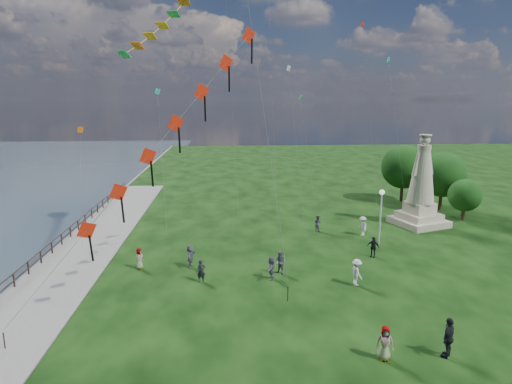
{
  "coord_description": "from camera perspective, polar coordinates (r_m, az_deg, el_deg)",
  "views": [
    {
      "loc": [
        -3.02,
        -19.9,
        11.55
      ],
      "look_at": [
        -1.0,
        8.0,
        5.5
      ],
      "focal_mm": 30.0,
      "sensor_mm": 36.0,
      "label": 1
    }
  ],
  "objects": [
    {
      "name": "person_3",
      "position": [
        22.31,
        24.29,
        -17.26
      ],
      "size": [
        1.22,
        1.22,
        1.95
      ],
      "primitive_type": "imported",
      "rotation": [
        0.0,
        0.0,
        3.92
      ],
      "color": "black",
      "rests_on": "ground"
    },
    {
      "name": "person_9",
      "position": [
        33.36,
        15.35,
        -7.07
      ],
      "size": [
        1.02,
        0.93,
        1.57
      ],
      "primitive_type": "imported",
      "rotation": [
        0.0,
        0.0,
        -0.63
      ],
      "color": "black",
      "rests_on": "ground"
    },
    {
      "name": "small_kites",
      "position": [
        43.73,
        1.87,
        15.71
      ],
      "size": [
        30.13,
        19.03,
        32.63
      ],
      "color": "#1CADA2",
      "rests_on": "ground"
    },
    {
      "name": "person_0",
      "position": [
        28.23,
        -7.32,
        -10.41
      ],
      "size": [
        0.61,
        0.47,
        1.49
      ],
      "primitive_type": "imported",
      "rotation": [
        0.0,
        0.0,
        0.23
      ],
      "color": "black",
      "rests_on": "ground"
    },
    {
      "name": "red_kite_train",
      "position": [
        24.76,
        -10.97,
        8.21
      ],
      "size": [
        12.52,
        9.35,
        15.96
      ],
      "color": "black",
      "rests_on": "ground"
    },
    {
      "name": "person_1",
      "position": [
        29.22,
        3.27,
        -9.4
      ],
      "size": [
        0.9,
        0.88,
        1.61
      ],
      "primitive_type": "imported",
      "rotation": [
        0.0,
        0.0,
        -0.74
      ],
      "color": "#595960",
      "rests_on": "ground"
    },
    {
      "name": "person_8",
      "position": [
        38.24,
        14.04,
        -4.43
      ],
      "size": [
        0.8,
        1.2,
        1.7
      ],
      "primitive_type": "imported",
      "rotation": [
        0.0,
        0.0,
        -1.34
      ],
      "color": "silver",
      "rests_on": "ground"
    },
    {
      "name": "person_2",
      "position": [
        28.27,
        13.27,
        -10.37
      ],
      "size": [
        0.82,
        1.21,
        1.72
      ],
      "primitive_type": "imported",
      "rotation": [
        0.0,
        0.0,
        1.81
      ],
      "color": "silver",
      "rests_on": "ground"
    },
    {
      "name": "person_4",
      "position": [
        21.23,
        16.8,
        -18.74
      ],
      "size": [
        0.88,
        0.64,
        1.64
      ],
      "primitive_type": "imported",
      "rotation": [
        0.0,
        0.0,
        -0.2
      ],
      "color": "#595960",
      "rests_on": "ground"
    },
    {
      "name": "statue",
      "position": [
        42.53,
        21.13,
        0.05
      ],
      "size": [
        5.29,
        5.29,
        8.48
      ],
      "rotation": [
        0.0,
        0.0,
        0.33
      ],
      "color": "tan",
      "rests_on": "ground"
    },
    {
      "name": "lamppost",
      "position": [
        35.9,
        16.35,
        -1.67
      ],
      "size": [
        0.42,
        0.42,
        4.51
      ],
      "color": "silver",
      "rests_on": "ground"
    },
    {
      "name": "waterfront",
      "position": [
        33.45,
        -25.62,
        -9.37
      ],
      "size": [
        200.0,
        200.0,
        1.51
      ],
      "color": "#2D3744",
      "rests_on": "ground"
    },
    {
      "name": "person_7",
      "position": [
        38.76,
        8.22,
        -4.13
      ],
      "size": [
        0.8,
        0.83,
        1.47
      ],
      "primitive_type": "imported",
      "rotation": [
        0.0,
        0.0,
        2.26
      ],
      "color": "#595960",
      "rests_on": "ground"
    },
    {
      "name": "person_5",
      "position": [
        30.67,
        -8.74,
        -8.43
      ],
      "size": [
        0.95,
        1.62,
        1.63
      ],
      "primitive_type": "imported",
      "rotation": [
        0.0,
        0.0,
        1.37
      ],
      "color": "#595960",
      "rests_on": "ground"
    },
    {
      "name": "person_10",
      "position": [
        31.1,
        -15.28,
        -8.56
      ],
      "size": [
        0.61,
        0.82,
        1.51
      ],
      "primitive_type": "imported",
      "rotation": [
        0.0,
        0.0,
        1.34
      ],
      "color": "#595960",
      "rests_on": "ground"
    },
    {
      "name": "person_11",
      "position": [
        28.43,
        2.07,
        -10.07
      ],
      "size": [
        0.87,
        1.54,
        1.56
      ],
      "primitive_type": "imported",
      "rotation": [
        0.0,
        0.0,
        4.53
      ],
      "color": "#595960",
      "rests_on": "ground"
    },
    {
      "name": "tree_row",
      "position": [
        49.94,
        21.65,
        2.37
      ],
      "size": [
        7.33,
        12.39,
        6.53
      ],
      "color": "#382314",
      "rests_on": "ground"
    }
  ]
}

